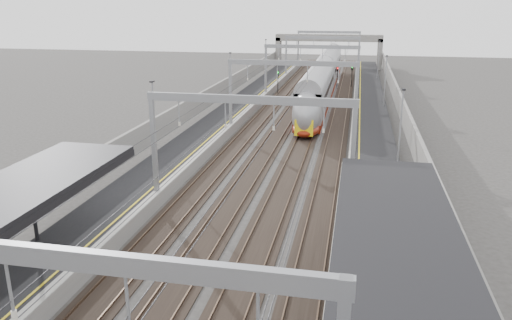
% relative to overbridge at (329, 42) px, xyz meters
% --- Properties ---
extents(platform_left, '(4.00, 120.00, 1.00)m').
position_rel_overbridge_xyz_m(platform_left, '(-8.00, -55.00, -4.81)').
color(platform_left, black).
rests_on(platform_left, ground).
extents(platform_right, '(4.00, 120.00, 1.00)m').
position_rel_overbridge_xyz_m(platform_right, '(8.00, -55.00, -4.81)').
color(platform_right, black).
rests_on(platform_right, ground).
extents(tracks, '(11.40, 140.00, 0.20)m').
position_rel_overbridge_xyz_m(tracks, '(0.00, -55.00, -5.26)').
color(tracks, black).
rests_on(tracks, ground).
extents(overhead_line, '(13.00, 140.00, 6.60)m').
position_rel_overbridge_xyz_m(overhead_line, '(0.00, -48.38, 0.83)').
color(overhead_line, gray).
rests_on(overhead_line, platform_left).
extents(overbridge, '(22.00, 2.20, 6.90)m').
position_rel_overbridge_xyz_m(overbridge, '(0.00, 0.00, 0.00)').
color(overbridge, gray).
rests_on(overbridge, ground).
extents(wall_left, '(0.30, 120.00, 3.20)m').
position_rel_overbridge_xyz_m(wall_left, '(-11.20, -55.00, -3.71)').
color(wall_left, gray).
rests_on(wall_left, ground).
extents(wall_right, '(0.30, 120.00, 3.20)m').
position_rel_overbridge_xyz_m(wall_right, '(11.20, -55.00, -3.71)').
color(wall_right, gray).
rests_on(wall_right, ground).
extents(train, '(2.89, 52.60, 4.56)m').
position_rel_overbridge_xyz_m(train, '(1.50, -35.57, -3.08)').
color(train, maroon).
rests_on(train, ground).
extents(signal_green, '(0.32, 0.32, 3.48)m').
position_rel_overbridge_xyz_m(signal_green, '(-5.20, -33.98, -2.89)').
color(signal_green, black).
rests_on(signal_green, ground).
extents(signal_red_near, '(0.32, 0.32, 3.48)m').
position_rel_overbridge_xyz_m(signal_red_near, '(3.20, -27.01, -2.89)').
color(signal_red_near, black).
rests_on(signal_red_near, ground).
extents(signal_red_far, '(0.32, 0.32, 3.48)m').
position_rel_overbridge_xyz_m(signal_red_far, '(5.40, -24.83, -2.89)').
color(signal_red_far, black).
rests_on(signal_red_far, ground).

